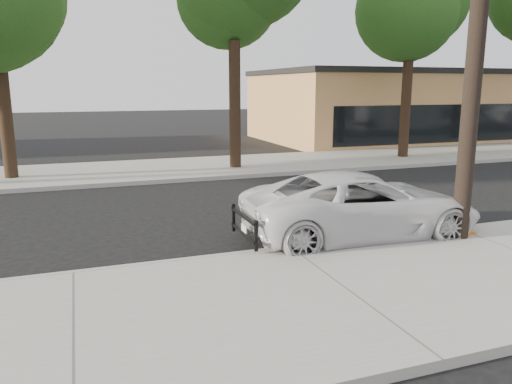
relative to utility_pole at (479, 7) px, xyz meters
The scene contains 9 objects.
ground 6.51m from the utility_pole, 143.13° to the left, with size 120.00×120.00×0.00m, color black.
near_sidewalk 6.07m from the utility_pole, 156.04° to the right, with size 90.00×4.40×0.15m, color gray.
far_sidewalk 12.64m from the utility_pole, 107.82° to the left, with size 90.00×5.00×0.15m, color gray.
curb_near 5.89m from the utility_pole, behind, with size 90.00×0.12×0.16m, color #9E9B93.
building_main 22.60m from the utility_pole, 56.45° to the left, with size 18.00×10.00×4.00m, color #B8834C.
utility_pole is the anchor object (origin of this frame).
tree_d 12.64m from the utility_pole, 58.24° to the left, with size 4.50×4.35×8.75m.
police_cruiser 4.47m from the utility_pole, 146.39° to the left, with size 2.37×5.14×1.43m, color silver.
traffic_cone 4.22m from the utility_pole, 33.55° to the left, with size 0.42×0.42×0.71m.
Camera 1 is at (-3.78, -10.67, 3.22)m, focal length 35.00 mm.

